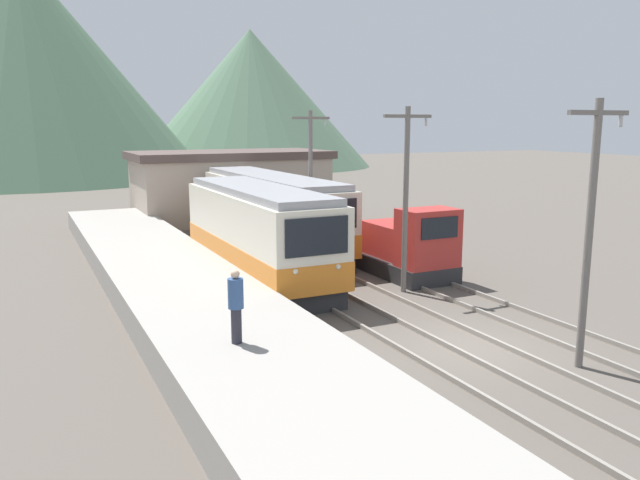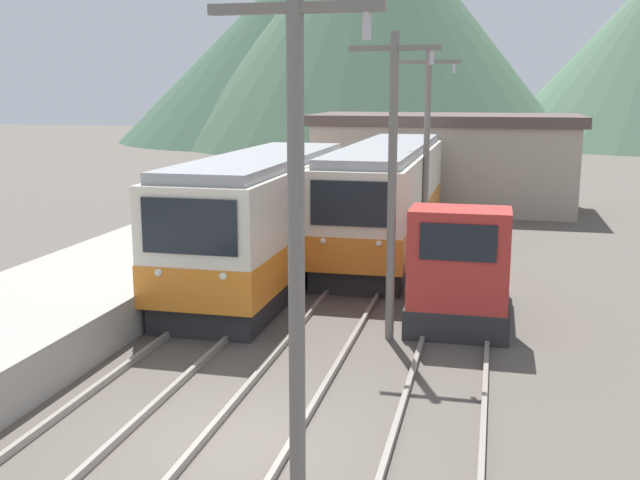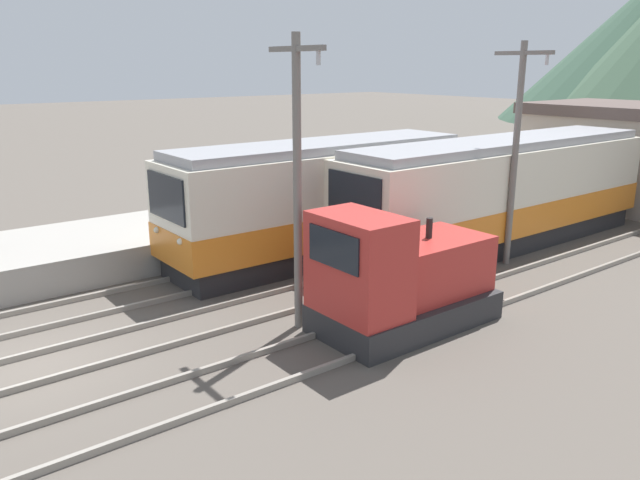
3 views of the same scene
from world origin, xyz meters
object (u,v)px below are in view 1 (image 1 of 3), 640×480
object	(u,v)px
commuter_train_left	(259,238)
catenary_mast_far	(311,176)
shunting_locomotive	(409,248)
commuter_train_center	(271,215)
catenary_mast_near	(590,225)
person_on_platform	(236,303)
catenary_mast_mid	(406,193)

from	to	relation	value
commuter_train_left	catenary_mast_far	bearing A→B (deg)	44.54
shunting_locomotive	catenary_mast_far	world-z (taller)	catenary_mast_far
commuter_train_center	catenary_mast_near	size ratio (longest dim) A/B	1.98
person_on_platform	catenary_mast_mid	bearing A→B (deg)	32.14
commuter_train_center	catenary_mast_mid	xyz separation A→B (m)	(1.51, -9.78, 2.01)
catenary_mast_near	catenary_mast_far	world-z (taller)	same
commuter_train_center	shunting_locomotive	world-z (taller)	commuter_train_center
catenary_mast_mid	person_on_platform	size ratio (longest dim) A/B	3.74
commuter_train_center	shunting_locomotive	distance (m)	8.45
catenary_mast_mid	commuter_train_left	bearing A→B (deg)	137.06
commuter_train_center	catenary_mast_near	bearing A→B (deg)	-85.22
shunting_locomotive	catenary_mast_near	size ratio (longest dim) A/B	0.66
commuter_train_center	commuter_train_left	bearing A→B (deg)	-115.90
commuter_train_left	catenary_mast_near	xyz separation A→B (m)	(4.31, -12.26, 1.99)
catenary_mast_near	catenary_mast_far	size ratio (longest dim) A/B	1.00
commuter_train_left	person_on_platform	xyz separation A→B (m)	(-4.05, -9.26, 0.24)
catenary_mast_far	person_on_platform	xyz separation A→B (m)	(-8.36, -13.50, -1.75)
catenary_mast_mid	person_on_platform	xyz separation A→B (m)	(-8.36, -5.25, -1.75)
commuter_train_center	catenary_mast_far	size ratio (longest dim) A/B	1.98
catenary_mast_far	commuter_train_center	bearing A→B (deg)	134.62
commuter_train_left	person_on_platform	bearing A→B (deg)	-113.62
shunting_locomotive	commuter_train_center	bearing A→B (deg)	110.84
shunting_locomotive	catenary_mast_far	distance (m)	7.01
catenary_mast_far	person_on_platform	bearing A→B (deg)	-121.77
commuter_train_left	catenary_mast_far	size ratio (longest dim) A/B	1.58
commuter_train_center	catenary_mast_near	distance (m)	18.20
commuter_train_center	shunting_locomotive	bearing A→B (deg)	-69.16
catenary_mast_mid	catenary_mast_far	world-z (taller)	same
shunting_locomotive	catenary_mast_far	size ratio (longest dim) A/B	0.66
catenary_mast_near	catenary_mast_mid	size ratio (longest dim) A/B	1.00
catenary_mast_near	person_on_platform	bearing A→B (deg)	160.27
catenary_mast_mid	catenary_mast_far	size ratio (longest dim) A/B	1.00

